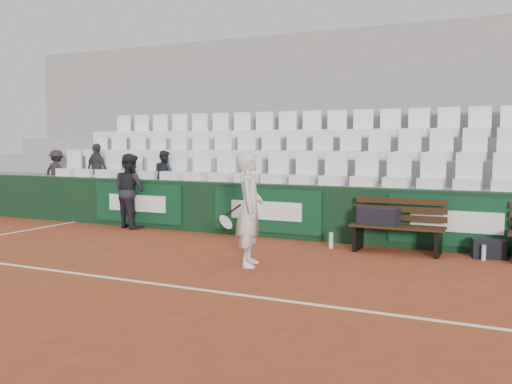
# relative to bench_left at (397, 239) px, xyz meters

# --- Properties ---
(ground) EXTENTS (80.00, 80.00, 0.00)m
(ground) POSITION_rel_bench_left_xyz_m (-2.34, -3.41, -0.23)
(ground) COLOR #953F21
(ground) RESTS_ON ground
(court_baseline) EXTENTS (18.00, 0.06, 0.01)m
(court_baseline) POSITION_rel_bench_left_xyz_m (-2.34, -3.41, -0.22)
(court_baseline) COLOR white
(court_baseline) RESTS_ON ground
(back_barrier) EXTENTS (18.00, 0.34, 1.00)m
(back_barrier) POSITION_rel_bench_left_xyz_m (-2.27, 0.58, 0.28)
(back_barrier) COLOR black
(back_barrier) RESTS_ON ground
(grandstand_tier_front) EXTENTS (18.00, 0.95, 1.00)m
(grandstand_tier_front) POSITION_rel_bench_left_xyz_m (-2.34, 1.21, 0.28)
(grandstand_tier_front) COLOR gray
(grandstand_tier_front) RESTS_ON ground
(grandstand_tier_mid) EXTENTS (18.00, 0.95, 1.45)m
(grandstand_tier_mid) POSITION_rel_bench_left_xyz_m (-2.34, 2.16, 0.50)
(grandstand_tier_mid) COLOR #989896
(grandstand_tier_mid) RESTS_ON ground
(grandstand_tier_back) EXTENTS (18.00, 0.95, 1.90)m
(grandstand_tier_back) POSITION_rel_bench_left_xyz_m (-2.34, 3.11, 0.72)
(grandstand_tier_back) COLOR #959592
(grandstand_tier_back) RESTS_ON ground
(grandstand_rear_wall) EXTENTS (18.00, 0.30, 4.40)m
(grandstand_rear_wall) POSITION_rel_bench_left_xyz_m (-2.34, 3.74, 1.98)
(grandstand_rear_wall) COLOR gray
(grandstand_rear_wall) RESTS_ON ground
(seat_row_front) EXTENTS (11.90, 0.44, 0.63)m
(seat_row_front) POSITION_rel_bench_left_xyz_m (-2.34, 1.04, 1.09)
(seat_row_front) COLOR white
(seat_row_front) RESTS_ON grandstand_tier_front
(seat_row_mid) EXTENTS (11.90, 0.44, 0.63)m
(seat_row_mid) POSITION_rel_bench_left_xyz_m (-2.34, 1.99, 1.54)
(seat_row_mid) COLOR white
(seat_row_mid) RESTS_ON grandstand_tier_mid
(seat_row_back) EXTENTS (11.90, 0.44, 0.63)m
(seat_row_back) POSITION_rel_bench_left_xyz_m (-2.34, 2.94, 1.99)
(seat_row_back) COLOR white
(seat_row_back) RESTS_ON grandstand_tier_back
(bench_left) EXTENTS (1.50, 0.56, 0.45)m
(bench_left) POSITION_rel_bench_left_xyz_m (0.00, 0.00, 0.00)
(bench_left) COLOR #341E0F
(bench_left) RESTS_ON ground
(sports_bag_left) EXTENTS (0.69, 0.38, 0.28)m
(sports_bag_left) POSITION_rel_bench_left_xyz_m (-0.30, -0.03, 0.37)
(sports_bag_left) COLOR black
(sports_bag_left) RESTS_ON bench_left
(sports_bag_ground) EXTENTS (0.55, 0.41, 0.30)m
(sports_bag_ground) POSITION_rel_bench_left_xyz_m (1.38, 0.20, -0.08)
(sports_bag_ground) COLOR black
(sports_bag_ground) RESTS_ON ground
(water_bottle_near) EXTENTS (0.08, 0.08, 0.27)m
(water_bottle_near) POSITION_rel_bench_left_xyz_m (-1.10, -0.08, -0.09)
(water_bottle_near) COLOR silver
(water_bottle_near) RESTS_ON ground
(water_bottle_far) EXTENTS (0.07, 0.07, 0.24)m
(water_bottle_far) POSITION_rel_bench_left_xyz_m (1.32, -0.03, -0.10)
(water_bottle_far) COLOR #ADBFC5
(water_bottle_far) RESTS_ON ground
(tennis_player) EXTENTS (0.78, 0.71, 1.67)m
(tennis_player) POSITION_rel_bench_left_xyz_m (-1.74, -1.91, 0.61)
(tennis_player) COLOR silver
(tennis_player) RESTS_ON ground
(ball_kid) EXTENTS (0.92, 0.82, 1.57)m
(ball_kid) POSITION_rel_bench_left_xyz_m (-5.65, 0.31, 0.56)
(ball_kid) COLOR black
(ball_kid) RESTS_ON ground
(spectator_a) EXTENTS (0.71, 0.43, 1.07)m
(spectator_a) POSITION_rel_bench_left_xyz_m (-8.48, 1.09, 1.31)
(spectator_a) COLOR black
(spectator_a) RESTS_ON grandstand_tier_front
(spectator_b) EXTENTS (0.77, 0.47, 1.23)m
(spectator_b) POSITION_rel_bench_left_xyz_m (-7.22, 1.09, 1.39)
(spectator_b) COLOR #352F2B
(spectator_b) RESTS_ON grandstand_tier_front
(spectator_c) EXTENTS (0.63, 0.57, 1.08)m
(spectator_c) POSITION_rel_bench_left_xyz_m (-5.32, 1.09, 1.31)
(spectator_c) COLOR black
(spectator_c) RESTS_ON grandstand_tier_front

